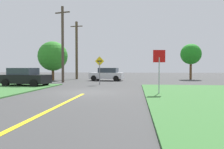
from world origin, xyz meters
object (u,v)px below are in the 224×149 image
at_px(oak_tree_left, 191,54).
at_px(direction_sign, 100,67).
at_px(stop_sign, 159,63).
at_px(utility_pole_far, 77,50).
at_px(parked_car_near_building, 25,77).
at_px(pine_tree_center, 53,56).
at_px(utility_pole_mid, 63,43).
at_px(car_approaching_junction, 107,74).

bearing_deg(oak_tree_left, direction_sign, -135.75).
bearing_deg(stop_sign, utility_pole_far, -71.44).
distance_m(stop_sign, utility_pole_far, 19.91).
relative_size(stop_sign, parked_car_near_building, 0.63).
height_order(utility_pole_far, pine_tree_center, utility_pole_far).
relative_size(stop_sign, utility_pole_mid, 0.32).
height_order(direction_sign, pine_tree_center, pine_tree_center).
bearing_deg(car_approaching_junction, utility_pole_far, -26.51).
bearing_deg(parked_car_near_building, stop_sign, -15.23).
bearing_deg(direction_sign, oak_tree_left, 44.25).
bearing_deg(car_approaching_junction, direction_sign, 98.87).
xyz_separation_m(utility_pole_far, oak_tree_left, (16.18, 1.03, -0.67)).
xyz_separation_m(parked_car_near_building, direction_sign, (6.22, 2.52, 0.89)).
bearing_deg(pine_tree_center, parked_car_near_building, -83.96).
xyz_separation_m(stop_sign, oak_tree_left, (6.24, 18.12, 1.64)).
height_order(car_approaching_junction, oak_tree_left, oak_tree_left).
relative_size(parked_car_near_building, utility_pole_mid, 0.51).
xyz_separation_m(parked_car_near_building, pine_tree_center, (-0.92, 8.66, 2.32)).
height_order(stop_sign, car_approaching_junction, stop_sign).
xyz_separation_m(stop_sign, utility_pole_mid, (-9.48, 9.85, 2.41)).
bearing_deg(parked_car_near_building, utility_pole_far, 92.36).
bearing_deg(car_approaching_junction, parked_car_near_building, 63.72).
bearing_deg(utility_pole_mid, stop_sign, -46.10).
relative_size(stop_sign, direction_sign, 0.99).
bearing_deg(pine_tree_center, utility_pole_far, 60.33).
distance_m(parked_car_near_building, utility_pole_mid, 6.42).
relative_size(direction_sign, oak_tree_left, 0.55).
relative_size(utility_pole_far, oak_tree_left, 1.65).
bearing_deg(car_approaching_junction, stop_sign, 117.62).
height_order(oak_tree_left, pine_tree_center, pine_tree_center).
height_order(parked_car_near_building, car_approaching_junction, same).
distance_m(utility_pole_mid, pine_tree_center, 4.54).
xyz_separation_m(stop_sign, utility_pole_far, (-9.94, 17.09, 2.31)).
bearing_deg(direction_sign, pine_tree_center, 139.27).
distance_m(parked_car_near_building, pine_tree_center, 9.02).
xyz_separation_m(parked_car_near_building, car_approaching_junction, (6.06, 9.07, 0.00)).
height_order(utility_pole_far, oak_tree_left, utility_pole_far).
distance_m(stop_sign, utility_pole_mid, 13.88).
relative_size(utility_pole_far, pine_tree_center, 1.65).
height_order(direction_sign, oak_tree_left, oak_tree_left).
bearing_deg(pine_tree_center, stop_sign, -48.06).
bearing_deg(stop_sign, car_approaching_junction, -81.48).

